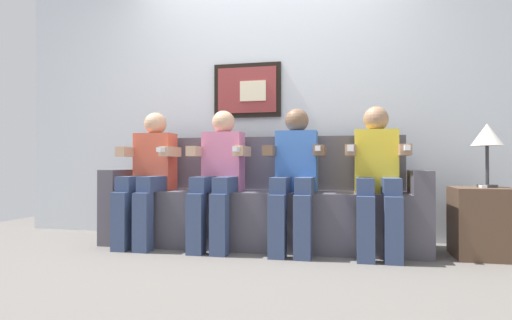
{
  "coord_description": "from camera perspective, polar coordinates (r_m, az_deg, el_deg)",
  "views": [
    {
      "loc": [
        0.73,
        -3.15,
        0.66
      ],
      "look_at": [
        0.0,
        0.15,
        0.7
      ],
      "focal_mm": 30.33,
      "sensor_mm": 36.0,
      "label": 1
    }
  ],
  "objects": [
    {
      "name": "ground_plane",
      "position": [
        3.3,
        -0.58,
        -12.22
      ],
      "size": [
        6.48,
        6.48,
        0.0
      ],
      "primitive_type": "plane",
      "color": "#66605B"
    },
    {
      "name": "person_leftmost",
      "position": [
        3.69,
        -13.94,
        -1.5
      ],
      "size": [
        0.46,
        0.56,
        1.11
      ],
      "color": "#D8593F",
      "rests_on": "ground_plane"
    },
    {
      "name": "couch",
      "position": [
        3.57,
        0.62,
        -6.27
      ],
      "size": [
        2.58,
        0.58,
        0.9
      ],
      "color": "#514C56",
      "rests_on": "ground_plane"
    },
    {
      "name": "table_lamp",
      "position": [
        3.53,
        28.18,
        2.61
      ],
      "size": [
        0.22,
        0.22,
        0.46
      ],
      "color": "#333338",
      "rests_on": "side_table_right"
    },
    {
      "name": "back_wall_assembly",
      "position": [
        4.03,
        1.85,
        8.49
      ],
      "size": [
        4.98,
        0.1,
        2.6
      ],
      "color": "silver",
      "rests_on": "ground_plane"
    },
    {
      "name": "person_rightmost",
      "position": [
        3.31,
        15.67,
        -1.59
      ],
      "size": [
        0.46,
        0.56,
        1.11
      ],
      "color": "yellow",
      "rests_on": "ground_plane"
    },
    {
      "name": "person_left_center",
      "position": [
        3.47,
        -4.88,
        -1.58
      ],
      "size": [
        0.46,
        0.56,
        1.11
      ],
      "color": "pink",
      "rests_on": "ground_plane"
    },
    {
      "name": "side_table_right",
      "position": [
        3.51,
        27.67,
        -7.31
      ],
      "size": [
        0.4,
        0.4,
        0.5
      ],
      "color": "brown",
      "rests_on": "ground_plane"
    },
    {
      "name": "person_right_center",
      "position": [
        3.33,
        5.16,
        -1.62
      ],
      "size": [
        0.46,
        0.56,
        1.11
      ],
      "color": "#3F72CC",
      "rests_on": "ground_plane"
    },
    {
      "name": "spare_remote_on_table",
      "position": [
        3.48,
        27.64,
        -3.08
      ],
      "size": [
        0.04,
        0.13,
        0.02
      ],
      "primitive_type": "cube",
      "color": "white",
      "rests_on": "side_table_right"
    }
  ]
}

